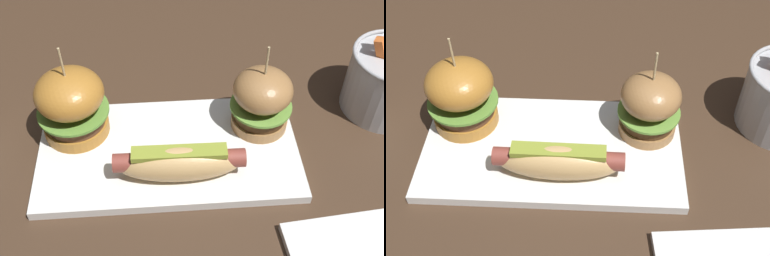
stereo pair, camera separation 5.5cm
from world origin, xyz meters
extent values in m
plane|color=#422D1E|center=(0.00, 0.00, 0.00)|extent=(3.00, 3.00, 0.00)
cube|color=white|center=(0.00, 0.00, 0.01)|extent=(0.37, 0.20, 0.01)
ellipsoid|color=tan|center=(0.01, -0.05, 0.04)|extent=(0.17, 0.05, 0.05)
cylinder|color=brown|center=(0.01, -0.05, 0.04)|extent=(0.17, 0.03, 0.03)
cube|color=olive|center=(0.01, -0.05, 0.06)|extent=(0.12, 0.02, 0.01)
cylinder|color=#B6762C|center=(-0.13, 0.05, 0.02)|extent=(0.09, 0.09, 0.02)
cylinder|color=brown|center=(-0.13, 0.05, 0.04)|extent=(0.09, 0.09, 0.02)
cylinder|color=#609338|center=(-0.13, 0.05, 0.05)|extent=(0.10, 0.10, 0.00)
ellipsoid|color=#B6762C|center=(-0.13, 0.05, 0.09)|extent=(0.10, 0.10, 0.06)
cylinder|color=tan|center=(-0.13, 0.05, 0.13)|extent=(0.00, 0.00, 0.06)
cylinder|color=#A37342|center=(0.14, 0.04, 0.02)|extent=(0.08, 0.08, 0.02)
cylinder|color=#442A14|center=(0.14, 0.04, 0.04)|extent=(0.08, 0.08, 0.02)
cylinder|color=#6B9E3D|center=(0.14, 0.04, 0.05)|extent=(0.09, 0.09, 0.00)
ellipsoid|color=#A37342|center=(0.14, 0.04, 0.08)|extent=(0.08, 0.08, 0.06)
cylinder|color=tan|center=(0.14, 0.04, 0.13)|extent=(0.00, 0.00, 0.06)
camera|label=1|loc=(0.00, -0.46, 0.54)|focal=45.87mm
camera|label=2|loc=(0.06, -0.46, 0.54)|focal=45.87mm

